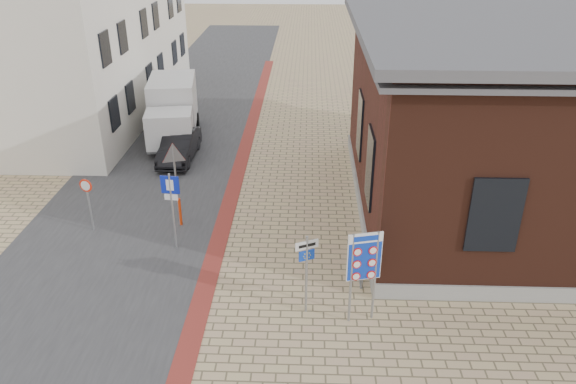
% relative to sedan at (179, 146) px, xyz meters
% --- Properties ---
extents(ground, '(120.00, 120.00, 0.00)m').
position_rel_sedan_xyz_m(ground, '(4.80, -11.01, -0.63)').
color(ground, tan).
rests_on(ground, ground).
extents(road_strip, '(7.00, 60.00, 0.02)m').
position_rel_sedan_xyz_m(road_strip, '(-0.70, 3.99, -0.62)').
color(road_strip, '#38383A').
rests_on(road_strip, ground).
extents(curb_strip, '(0.60, 40.00, 0.02)m').
position_rel_sedan_xyz_m(curb_strip, '(2.80, -1.01, -0.62)').
color(curb_strip, maroon).
rests_on(curb_strip, ground).
extents(brick_building, '(13.00, 13.00, 6.80)m').
position_rel_sedan_xyz_m(brick_building, '(13.80, -4.01, 2.85)').
color(brick_building, gray).
rests_on(brick_building, ground).
extents(townhouse_near, '(7.40, 6.40, 8.30)m').
position_rel_sedan_xyz_m(townhouse_near, '(-6.19, 0.99, 3.54)').
color(townhouse_near, white).
rests_on(townhouse_near, ground).
extents(townhouse_mid, '(7.40, 6.40, 9.10)m').
position_rel_sedan_xyz_m(townhouse_mid, '(-6.19, 6.99, 3.94)').
color(townhouse_mid, white).
rests_on(townhouse_mid, ground).
extents(townhouse_far, '(7.40, 6.40, 8.30)m').
position_rel_sedan_xyz_m(townhouse_far, '(-6.19, 12.99, 3.54)').
color(townhouse_far, white).
rests_on(townhouse_far, ground).
extents(bike_rack, '(0.08, 1.80, 0.60)m').
position_rel_sedan_xyz_m(bike_rack, '(7.45, -8.81, -0.37)').
color(bike_rack, slate).
rests_on(bike_rack, ground).
extents(sedan, '(1.37, 3.84, 1.26)m').
position_rel_sedan_xyz_m(sedan, '(0.00, 0.00, 0.00)').
color(sedan, black).
rests_on(sedan, ground).
extents(box_truck, '(2.89, 5.62, 2.80)m').
position_rel_sedan_xyz_m(box_truck, '(-0.82, 2.65, 0.82)').
color(box_truck, slate).
rests_on(box_truck, ground).
extents(border_sign, '(0.92, 0.26, 2.74)m').
position_rel_sedan_xyz_m(border_sign, '(7.30, -10.98, 1.33)').
color(border_sign, gray).
rests_on(border_sign, ground).
extents(essen_sign, '(0.62, 0.31, 2.44)m').
position_rel_sedan_xyz_m(essen_sign, '(5.80, -10.71, 0.99)').
color(essen_sign, gray).
rests_on(essen_sign, ground).
extents(parking_sign, '(0.60, 0.10, 2.73)m').
position_rel_sedan_xyz_m(parking_sign, '(1.46, -7.55, 1.24)').
color(parking_sign, gray).
rests_on(parking_sign, ground).
extents(yield_sign, '(0.93, 0.34, 2.70)m').
position_rel_sedan_xyz_m(yield_sign, '(1.00, -5.01, 1.45)').
color(yield_sign, gray).
rests_on(yield_sign, ground).
extents(speed_sign, '(0.46, 0.15, 2.01)m').
position_rel_sedan_xyz_m(speed_sign, '(-1.70, -6.51, 0.68)').
color(speed_sign, gray).
rests_on(speed_sign, ground).
extents(bollard, '(0.12, 0.12, 1.06)m').
position_rel_sedan_xyz_m(bollard, '(1.30, -6.01, -0.10)').
color(bollard, red).
rests_on(bollard, ground).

